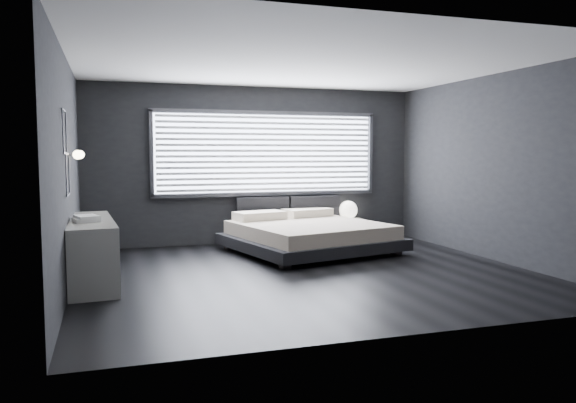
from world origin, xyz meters
name	(u,v)px	position (x,y,z in m)	size (l,w,h in m)	color
room	(307,170)	(0.00, 0.00, 1.40)	(6.04, 6.00, 2.80)	black
window	(267,154)	(0.20, 2.70, 1.61)	(4.14, 0.09, 1.52)	white
headboard	(289,211)	(0.59, 2.64, 0.57)	(1.96, 0.16, 0.52)	black
sconce_near	(77,155)	(-2.88, 0.05, 1.60)	(0.18, 0.11, 0.11)	silver
sconce_far	(80,155)	(-2.88, 0.65, 1.60)	(0.18, 0.11, 0.11)	silver
wall_art_upper	(64,132)	(-2.98, -0.55, 1.85)	(0.01, 0.48, 0.48)	#47474C
wall_art_lower	(68,174)	(-2.98, -0.30, 1.38)	(0.01, 0.48, 0.48)	#47474C
bed	(309,234)	(0.58, 1.53, 0.29)	(2.85, 2.77, 0.62)	black
nightstand	(347,230)	(1.68, 2.50, 0.19)	(0.66, 0.55, 0.39)	silver
orb_lamp	(348,210)	(1.72, 2.53, 0.56)	(0.34, 0.34, 0.34)	white
dresser	(90,251)	(-2.78, 0.29, 0.40)	(0.69, 2.03, 0.80)	silver
book_stack	(86,219)	(-2.80, 0.06, 0.83)	(0.35, 0.42, 0.08)	white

